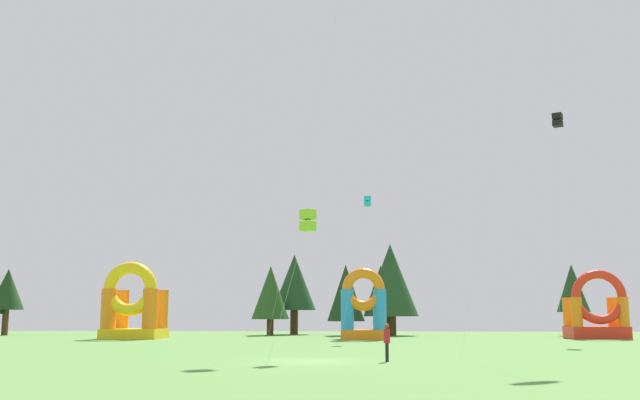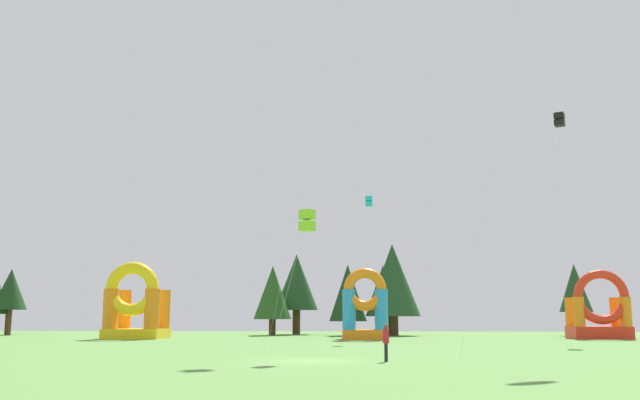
{
  "view_description": "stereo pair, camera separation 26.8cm",
  "coord_description": "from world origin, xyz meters",
  "px_view_note": "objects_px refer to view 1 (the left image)",
  "views": [
    {
      "loc": [
        2.37,
        -34.46,
        2.23
      ],
      "look_at": [
        0.0,
        6.88,
        8.99
      ],
      "focal_mm": 39.39,
      "sensor_mm": 36.0,
      "label": 1
    },
    {
      "loc": [
        2.64,
        -34.44,
        2.23
      ],
      "look_at": [
        0.0,
        6.88,
        8.99
      ],
      "focal_mm": 39.39,
      "sensor_mm": 36.0,
      "label": 2
    }
  ],
  "objects_px": {
    "kite_black_box": "(558,120)",
    "inflatable_red_slide": "(364,312)",
    "inflatable_blue_arch": "(133,309)",
    "kite_cyan_box": "(367,202)",
    "kite_lime_box": "(308,221)",
    "person_near_camera": "(387,339)",
    "inflatable_orange_dome": "(597,314)"
  },
  "relations": [
    {
      "from": "kite_black_box",
      "to": "inflatable_red_slide",
      "type": "height_order",
      "value": "kite_black_box"
    },
    {
      "from": "inflatable_blue_arch",
      "to": "inflatable_red_slide",
      "type": "relative_size",
      "value": 1.11
    },
    {
      "from": "kite_cyan_box",
      "to": "kite_black_box",
      "type": "height_order",
      "value": "kite_black_box"
    },
    {
      "from": "kite_black_box",
      "to": "kite_lime_box",
      "type": "bearing_deg",
      "value": -129.07
    },
    {
      "from": "kite_black_box",
      "to": "person_near_camera",
      "type": "bearing_deg",
      "value": -121.64
    },
    {
      "from": "person_near_camera",
      "to": "inflatable_orange_dome",
      "type": "bearing_deg",
      "value": 162.18
    },
    {
      "from": "kite_lime_box",
      "to": "kite_cyan_box",
      "type": "bearing_deg",
      "value": 81.84
    },
    {
      "from": "kite_cyan_box",
      "to": "kite_lime_box",
      "type": "xyz_separation_m",
      "value": [
        -3.33,
        -23.27,
        -4.69
      ]
    },
    {
      "from": "person_near_camera",
      "to": "kite_black_box",
      "type": "bearing_deg",
      "value": 162.71
    },
    {
      "from": "kite_lime_box",
      "to": "person_near_camera",
      "type": "height_order",
      "value": "kite_lime_box"
    },
    {
      "from": "person_near_camera",
      "to": "inflatable_orange_dome",
      "type": "distance_m",
      "value": 38.72
    },
    {
      "from": "person_near_camera",
      "to": "inflatable_red_slide",
      "type": "height_order",
      "value": "inflatable_red_slide"
    },
    {
      "from": "person_near_camera",
      "to": "inflatable_orange_dome",
      "type": "height_order",
      "value": "inflatable_orange_dome"
    },
    {
      "from": "kite_lime_box",
      "to": "kite_black_box",
      "type": "bearing_deg",
      "value": 50.93
    },
    {
      "from": "kite_cyan_box",
      "to": "kite_lime_box",
      "type": "distance_m",
      "value": 23.97
    },
    {
      "from": "kite_black_box",
      "to": "inflatable_orange_dome",
      "type": "bearing_deg",
      "value": 55.83
    },
    {
      "from": "person_near_camera",
      "to": "inflatable_blue_arch",
      "type": "distance_m",
      "value": 37.85
    },
    {
      "from": "inflatable_blue_arch",
      "to": "inflatable_orange_dome",
      "type": "height_order",
      "value": "inflatable_blue_arch"
    },
    {
      "from": "person_near_camera",
      "to": "inflatable_blue_arch",
      "type": "bearing_deg",
      "value": -129.47
    },
    {
      "from": "inflatable_blue_arch",
      "to": "inflatable_red_slide",
      "type": "xyz_separation_m",
      "value": [
        21.34,
        -0.72,
        -0.26
      ]
    },
    {
      "from": "inflatable_blue_arch",
      "to": "inflatable_red_slide",
      "type": "bearing_deg",
      "value": -1.92
    },
    {
      "from": "person_near_camera",
      "to": "inflatable_orange_dome",
      "type": "relative_size",
      "value": 0.28
    },
    {
      "from": "inflatable_red_slide",
      "to": "inflatable_orange_dome",
      "type": "bearing_deg",
      "value": 7.8
    },
    {
      "from": "inflatable_blue_arch",
      "to": "kite_lime_box",
      "type": "bearing_deg",
      "value": -57.65
    },
    {
      "from": "inflatable_orange_dome",
      "to": "inflatable_blue_arch",
      "type": "bearing_deg",
      "value": -177.01
    },
    {
      "from": "kite_black_box",
      "to": "person_near_camera",
      "type": "relative_size",
      "value": 10.93
    },
    {
      "from": "kite_cyan_box",
      "to": "kite_black_box",
      "type": "xyz_separation_m",
      "value": [
        16.67,
        1.38,
        7.26
      ]
    },
    {
      "from": "kite_lime_box",
      "to": "inflatable_blue_arch",
      "type": "height_order",
      "value": "kite_lime_box"
    },
    {
      "from": "person_near_camera",
      "to": "kite_lime_box",
      "type": "bearing_deg",
      "value": -96.17
    },
    {
      "from": "kite_black_box",
      "to": "inflatable_blue_arch",
      "type": "bearing_deg",
      "value": 173.46
    },
    {
      "from": "kite_cyan_box",
      "to": "inflatable_red_slide",
      "type": "height_order",
      "value": "kite_cyan_box"
    },
    {
      "from": "kite_lime_box",
      "to": "kite_black_box",
      "type": "height_order",
      "value": "kite_black_box"
    }
  ]
}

